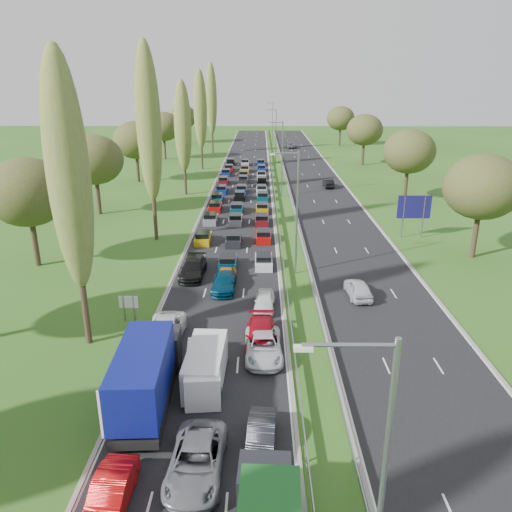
{
  "coord_description": "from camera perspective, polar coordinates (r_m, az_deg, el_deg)",
  "views": [
    {
      "loc": [
        1.0,
        -3.19,
        18.16
      ],
      "look_at": [
        0.57,
        43.83,
        1.5
      ],
      "focal_mm": 35.0,
      "sensor_mm": 36.0,
      "label": 1
    }
  ],
  "objects": [
    {
      "name": "near_car_9",
      "position": [
        27.54,
        0.6,
        -19.81
      ],
      "size": [
        1.74,
        4.26,
        1.37
      ],
      "primitive_type": "imported",
      "rotation": [
        0.0,
        0.0,
        -0.07
      ],
      "color": "black",
      "rests_on": "near_carriageway"
    },
    {
      "name": "ground",
      "position": [
        85.22,
        2.88,
        7.18
      ],
      "size": [
        260.0,
        260.0,
        0.0
      ],
      "primitive_type": "plane",
      "color": "#2C4F18",
      "rests_on": "ground"
    },
    {
      "name": "near_car_1",
      "position": [
        25.38,
        -16.32,
        -24.71
      ],
      "size": [
        1.68,
        4.57,
        1.49
      ],
      "primitive_type": "imported",
      "rotation": [
        0.0,
        0.0,
        -0.02
      ],
      "color": "#B60B0B",
      "rests_on": "near_carriageway"
    },
    {
      "name": "near_car_8",
      "position": [
        46.96,
        -3.5,
        -2.29
      ],
      "size": [
        2.06,
        4.4,
        1.46
      ],
      "primitive_type": "imported",
      "rotation": [
        0.0,
        0.0,
        -0.08
      ],
      "color": "orange",
      "rests_on": "near_carriageway"
    },
    {
      "name": "near_car_3",
      "position": [
        48.82,
        -7.21,
        -1.45
      ],
      "size": [
        2.43,
        5.59,
        1.6
      ],
      "primitive_type": "imported",
      "rotation": [
        0.0,
        0.0,
        -0.03
      ],
      "color": "black",
      "rests_on": "near_carriageway"
    },
    {
      "name": "poplar_row",
      "position": [
        72.67,
        -9.71,
        14.69
      ],
      "size": [
        2.8,
        127.8,
        22.44
      ],
      "color": "#2D2116",
      "rests_on": "ground"
    },
    {
      "name": "near_car_6",
      "position": [
        26.15,
        -6.81,
        -22.21
      ],
      "size": [
        2.79,
        5.77,
        1.58
      ],
      "primitive_type": "imported",
      "rotation": [
        0.0,
        0.0,
        -0.03
      ],
      "color": "slate",
      "rests_on": "near_carriageway"
    },
    {
      "name": "near_car_11",
      "position": [
        36.19,
        0.63,
        -9.11
      ],
      "size": [
        2.3,
        5.57,
        1.61
      ],
      "primitive_type": "imported",
      "rotation": [
        0.0,
        0.0,
        -0.01
      ],
      "color": "#A60A1A",
      "rests_on": "near_carriageway"
    },
    {
      "name": "woodland_right",
      "position": [
        74.29,
        18.87,
        10.38
      ],
      "size": [
        8.0,
        153.0,
        11.1
      ],
      "color": "#2D2116",
      "rests_on": "ground"
    },
    {
      "name": "lamp_columns",
      "position": [
        82.17,
        3.01,
        10.97
      ],
      "size": [
        0.18,
        140.18,
        12.0
      ],
      "color": "gray",
      "rests_on": "ground"
    },
    {
      "name": "direction_sign",
      "position": [
        62.8,
        17.61,
        5.15
      ],
      "size": [
        4.0,
        0.16,
        5.2
      ],
      "color": "gray",
      "rests_on": "ground"
    },
    {
      "name": "white_van_front",
      "position": [
        32.49,
        -5.72,
        -12.12
      ],
      "size": [
        2.23,
        5.68,
        2.28
      ],
      "rotation": [
        0.0,
        0.0,
        -0.03
      ],
      "color": "silver",
      "rests_on": "near_carriageway"
    },
    {
      "name": "near_car_12",
      "position": [
        41.82,
        0.97,
        -5.14
      ],
      "size": [
        1.87,
        4.17,
        1.39
      ],
      "primitive_type": "imported",
      "rotation": [
        0.0,
        0.0,
        -0.06
      ],
      "color": "white",
      "rests_on": "near_carriageway"
    },
    {
      "name": "far_car_2",
      "position": [
        144.02,
        4.05,
        12.52
      ],
      "size": [
        2.52,
        5.39,
        1.49
      ],
      "primitive_type": "imported",
      "rotation": [
        0.0,
        0.0,
        3.15
      ],
      "color": "slate",
      "rests_on": "far_carriageway"
    },
    {
      "name": "blue_lorry",
      "position": [
        30.41,
        -12.37,
        -12.88
      ],
      "size": [
        2.68,
        9.64,
        4.07
      ],
      "rotation": [
        0.0,
        0.0,
        0.04
      ],
      "color": "black",
      "rests_on": "near_carriageway"
    },
    {
      "name": "white_van_rear",
      "position": [
        31.98,
        -5.96,
        -12.86
      ],
      "size": [
        2.08,
        5.29,
        2.13
      ],
      "rotation": [
        0.0,
        0.0,
        0.08
      ],
      "color": "white",
      "rests_on": "near_carriageway"
    },
    {
      "name": "far_carriageway",
      "position": [
        88.19,
        7.24,
        7.47
      ],
      "size": [
        10.5,
        215.0,
        0.04
      ],
      "primitive_type": "cube",
      "color": "black",
      "rests_on": "ground"
    },
    {
      "name": "far_car_0",
      "position": [
        44.92,
        11.59,
        -3.65
      ],
      "size": [
        2.12,
        4.67,
        1.56
      ],
      "primitive_type": "imported",
      "rotation": [
        0.0,
        0.0,
        3.2
      ],
      "color": "silver",
      "rests_on": "far_carriageway"
    },
    {
      "name": "traffic_queue_fill",
      "position": [
        82.67,
        -1.76,
        7.12
      ],
      "size": [
        9.01,
        69.69,
        0.8
      ],
      "color": "slate",
      "rests_on": "ground"
    },
    {
      "name": "near_car_7",
      "position": [
        45.56,
        -3.66,
        -2.98
      ],
      "size": [
        2.21,
        5.15,
        1.48
      ],
      "primitive_type": "imported",
      "rotation": [
        0.0,
        0.0,
        -0.03
      ],
      "color": "#042F47",
      "rests_on": "near_carriageway"
    },
    {
      "name": "near_car_10",
      "position": [
        34.99,
        0.87,
        -10.27
      ],
      "size": [
        2.66,
        5.53,
        1.52
      ],
      "primitive_type": "imported",
      "rotation": [
        0.0,
        0.0,
        0.03
      ],
      "color": "silver",
      "rests_on": "near_carriageway"
    },
    {
      "name": "woodland_left",
      "position": [
        70.5,
        -18.82,
        9.94
      ],
      "size": [
        8.0,
        166.0,
        11.1
      ],
      "color": "#2D2116",
      "rests_on": "ground"
    },
    {
      "name": "info_sign",
      "position": [
        40.86,
        -14.34,
        -5.4
      ],
      "size": [
        1.5,
        0.16,
        2.1
      ],
      "color": "gray",
      "rests_on": "ground"
    },
    {
      "name": "near_car_2",
      "position": [
        37.54,
        -10.33,
        -8.37
      ],
      "size": [
        2.63,
        5.64,
        1.56
      ],
      "primitive_type": "imported",
      "rotation": [
        0.0,
        0.0,
        0.01
      ],
      "color": "silver",
      "rests_on": "near_carriageway"
    },
    {
      "name": "central_reservation",
      "position": [
        87.55,
        2.82,
        7.88
      ],
      "size": [
        2.36,
        215.0,
        0.32
      ],
      "color": "gray",
      "rests_on": "ground"
    },
    {
      "name": "far_car_1",
      "position": [
        90.65,
        8.27,
        8.24
      ],
      "size": [
        1.67,
        4.49,
        1.47
      ],
      "primitive_type": "imported",
      "rotation": [
        0.0,
        0.0,
        3.17
      ],
      "color": "black",
      "rests_on": "far_carriageway"
    },
    {
      "name": "near_carriageway",
      "position": [
        87.65,
        -1.63,
        7.54
      ],
      "size": [
        10.5,
        215.0,
        0.04
      ],
      "primitive_type": "cube",
      "color": "black",
      "rests_on": "ground"
    }
  ]
}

